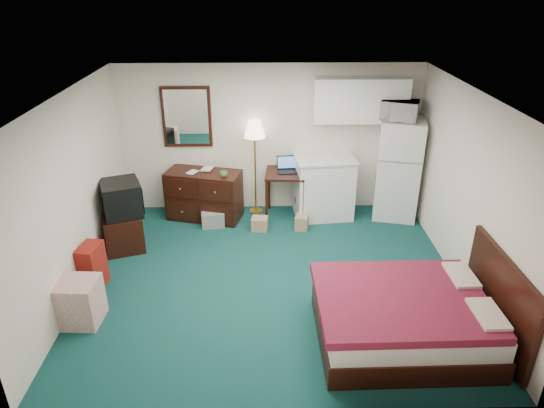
{
  "coord_description": "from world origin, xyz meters",
  "views": [
    {
      "loc": [
        -0.12,
        -5.56,
        3.77
      ],
      "look_at": [
        0.0,
        0.35,
        0.95
      ],
      "focal_mm": 32.0,
      "sensor_mm": 36.0,
      "label": 1
    }
  ],
  "objects_px": {
    "dresser": "(204,195)",
    "suitcase": "(92,267)",
    "bed": "(403,319)",
    "floor_lamp": "(255,168)",
    "tv_stand": "(124,232)",
    "desk": "(285,195)",
    "fridge": "(398,169)",
    "kitchen_counter": "(323,187)"
  },
  "relations": [
    {
      "from": "dresser",
      "to": "suitcase",
      "type": "height_order",
      "value": "dresser"
    },
    {
      "from": "bed",
      "to": "suitcase",
      "type": "distance_m",
      "value": 3.94
    },
    {
      "from": "floor_lamp",
      "to": "suitcase",
      "type": "height_order",
      "value": "floor_lamp"
    },
    {
      "from": "bed",
      "to": "tv_stand",
      "type": "xyz_separation_m",
      "value": [
        -3.63,
        2.14,
        -0.03
      ]
    },
    {
      "from": "tv_stand",
      "to": "desk",
      "type": "bearing_deg",
      "value": 3.96
    },
    {
      "from": "dresser",
      "to": "fridge",
      "type": "relative_size",
      "value": 0.72
    },
    {
      "from": "tv_stand",
      "to": "fridge",
      "type": "bearing_deg",
      "value": -4.75
    },
    {
      "from": "desk",
      "to": "suitcase",
      "type": "bearing_deg",
      "value": -137.46
    },
    {
      "from": "kitchen_counter",
      "to": "suitcase",
      "type": "height_order",
      "value": "kitchen_counter"
    },
    {
      "from": "floor_lamp",
      "to": "fridge",
      "type": "relative_size",
      "value": 0.97
    },
    {
      "from": "desk",
      "to": "kitchen_counter",
      "type": "distance_m",
      "value": 0.66
    },
    {
      "from": "kitchen_counter",
      "to": "dresser",
      "type": "bearing_deg",
      "value": 175.78
    },
    {
      "from": "dresser",
      "to": "kitchen_counter",
      "type": "distance_m",
      "value": 2.01
    },
    {
      "from": "dresser",
      "to": "desk",
      "type": "xyz_separation_m",
      "value": [
        1.35,
        0.0,
        -0.01
      ]
    },
    {
      "from": "kitchen_counter",
      "to": "suitcase",
      "type": "distance_m",
      "value": 3.87
    },
    {
      "from": "desk",
      "to": "kitchen_counter",
      "type": "xyz_separation_m",
      "value": [
        0.65,
        0.06,
        0.1
      ]
    },
    {
      "from": "dresser",
      "to": "tv_stand",
      "type": "xyz_separation_m",
      "value": [
        -1.11,
        -0.99,
        -0.14
      ]
    },
    {
      "from": "desk",
      "to": "kitchen_counter",
      "type": "height_order",
      "value": "kitchen_counter"
    },
    {
      "from": "floor_lamp",
      "to": "fridge",
      "type": "bearing_deg",
      "value": -4.11
    },
    {
      "from": "fridge",
      "to": "dresser",
      "type": "bearing_deg",
      "value": -165.93
    },
    {
      "from": "kitchen_counter",
      "to": "tv_stand",
      "type": "relative_size",
      "value": 1.72
    },
    {
      "from": "fridge",
      "to": "tv_stand",
      "type": "bearing_deg",
      "value": -153.18
    },
    {
      "from": "suitcase",
      "to": "tv_stand",
      "type": "bearing_deg",
      "value": 91.24
    },
    {
      "from": "floor_lamp",
      "to": "bed",
      "type": "relative_size",
      "value": 0.88
    },
    {
      "from": "dresser",
      "to": "suitcase",
      "type": "relative_size",
      "value": 1.94
    },
    {
      "from": "desk",
      "to": "fridge",
      "type": "distance_m",
      "value": 1.92
    },
    {
      "from": "tv_stand",
      "to": "dresser",
      "type": "bearing_deg",
      "value": 23.88
    },
    {
      "from": "dresser",
      "to": "fridge",
      "type": "bearing_deg",
      "value": 14.95
    },
    {
      "from": "desk",
      "to": "suitcase",
      "type": "distance_m",
      "value": 3.3
    },
    {
      "from": "fridge",
      "to": "tv_stand",
      "type": "distance_m",
      "value": 4.49
    },
    {
      "from": "floor_lamp",
      "to": "dresser",
      "type": "bearing_deg",
      "value": -166.93
    },
    {
      "from": "bed",
      "to": "fridge",
      "type": "bearing_deg",
      "value": 76.61
    },
    {
      "from": "kitchen_counter",
      "to": "suitcase",
      "type": "bearing_deg",
      "value": -153.44
    },
    {
      "from": "bed",
      "to": "tv_stand",
      "type": "relative_size",
      "value": 3.14
    },
    {
      "from": "floor_lamp",
      "to": "desk",
      "type": "relative_size",
      "value": 2.02
    },
    {
      "from": "fridge",
      "to": "suitcase",
      "type": "relative_size",
      "value": 2.69
    },
    {
      "from": "floor_lamp",
      "to": "suitcase",
      "type": "bearing_deg",
      "value": -133.68
    },
    {
      "from": "dresser",
      "to": "tv_stand",
      "type": "bearing_deg",
      "value": -123.68
    },
    {
      "from": "suitcase",
      "to": "fridge",
      "type": "bearing_deg",
      "value": 34.1
    },
    {
      "from": "floor_lamp",
      "to": "bed",
      "type": "height_order",
      "value": "floor_lamp"
    },
    {
      "from": "bed",
      "to": "suitcase",
      "type": "height_order",
      "value": "suitcase"
    },
    {
      "from": "desk",
      "to": "suitcase",
      "type": "relative_size",
      "value": 1.3
    }
  ]
}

